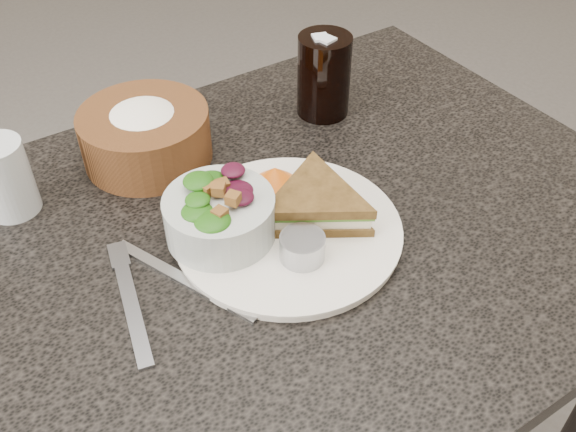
% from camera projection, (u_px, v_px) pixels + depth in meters
% --- Properties ---
extents(dining_table, '(1.00, 0.70, 0.75)m').
position_uv_depth(dining_table, '(270.00, 402.00, 1.03)').
color(dining_table, black).
rests_on(dining_table, floor).
extents(dinner_plate, '(0.27, 0.27, 0.01)m').
position_uv_depth(dinner_plate, '(288.00, 231.00, 0.78)').
color(dinner_plate, silver).
rests_on(dinner_plate, dining_table).
extents(sandwich, '(0.22, 0.22, 0.04)m').
position_uv_depth(sandwich, '(316.00, 204.00, 0.77)').
color(sandwich, brown).
rests_on(sandwich, dinner_plate).
extents(salad_bowl, '(0.14, 0.14, 0.08)m').
position_uv_depth(salad_bowl, '(219.00, 210.00, 0.74)').
color(salad_bowl, '#AAB3AF').
rests_on(salad_bowl, dinner_plate).
extents(dressing_ramekin, '(0.07, 0.07, 0.03)m').
position_uv_depth(dressing_ramekin, '(302.00, 248.00, 0.73)').
color(dressing_ramekin, '#9B9EA4').
rests_on(dressing_ramekin, dinner_plate).
extents(orange_wedge, '(0.09, 0.09, 0.03)m').
position_uv_depth(orange_wedge, '(275.00, 176.00, 0.83)').
color(orange_wedge, orange).
rests_on(orange_wedge, dinner_plate).
extents(fork, '(0.05, 0.17, 0.00)m').
position_uv_depth(fork, '(132.00, 307.00, 0.69)').
color(fork, gray).
rests_on(fork, dining_table).
extents(knife, '(0.09, 0.19, 0.00)m').
position_uv_depth(knife, '(184.00, 280.00, 0.72)').
color(knife, '#AEB0B3').
rests_on(knife, dining_table).
extents(bread_basket, '(0.20, 0.20, 0.10)m').
position_uv_depth(bread_basket, '(144.00, 128.00, 0.86)').
color(bread_basket, brown).
rests_on(bread_basket, dining_table).
extents(cola_glass, '(0.08, 0.08, 0.13)m').
position_uv_depth(cola_glass, '(324.00, 72.00, 0.94)').
color(cola_glass, black).
rests_on(cola_glass, dining_table).
extents(water_glass, '(0.07, 0.07, 0.10)m').
position_uv_depth(water_glass, '(5.00, 178.00, 0.79)').
color(water_glass, silver).
rests_on(water_glass, dining_table).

